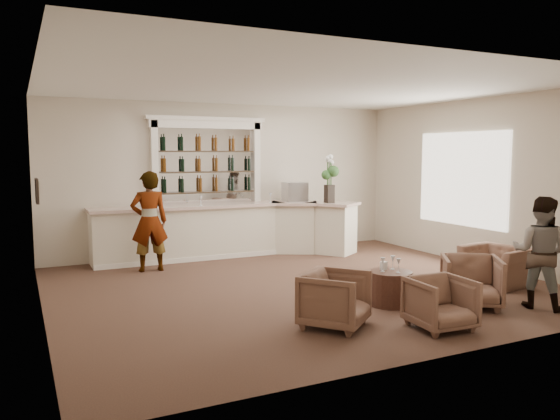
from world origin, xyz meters
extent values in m
plane|color=brown|center=(0.00, 0.00, 0.00)|extent=(8.00, 8.00, 0.00)
cube|color=beige|center=(0.00, 3.50, 1.65)|extent=(8.00, 0.04, 3.30)
cube|color=beige|center=(-4.00, 0.00, 1.65)|extent=(0.04, 7.00, 3.30)
cube|color=beige|center=(4.00, 0.00, 1.65)|extent=(0.04, 7.00, 3.30)
cube|color=white|center=(0.00, 0.00, 3.30)|extent=(8.00, 7.00, 0.04)
cube|color=white|center=(3.97, 0.50, 1.70)|extent=(0.05, 2.40, 1.90)
cube|color=black|center=(-3.97, 1.20, 1.65)|extent=(0.04, 0.46, 0.38)
cube|color=beige|center=(-3.94, 1.20, 1.65)|extent=(0.01, 0.38, 0.30)
cube|color=white|center=(-1.00, 3.15, 0.54)|extent=(4.00, 0.70, 1.08)
cube|color=beige|center=(-1.00, 3.13, 1.11)|extent=(4.10, 0.82, 0.06)
cube|color=white|center=(1.35, 2.92, 0.54)|extent=(1.12, 1.04, 1.08)
cube|color=beige|center=(1.35, 2.90, 1.11)|extent=(1.27, 1.19, 0.06)
cube|color=white|center=(2.05, 2.40, 0.54)|extent=(1.08, 1.14, 1.08)
cube|color=beige|center=(2.05, 2.38, 1.11)|extent=(1.24, 1.29, 0.06)
cube|color=white|center=(-1.00, 2.82, 0.05)|extent=(4.00, 0.06, 0.10)
cube|color=white|center=(-0.50, 3.48, 1.95)|extent=(2.15, 0.02, 1.65)
cube|color=white|center=(-1.65, 3.42, 1.45)|extent=(0.14, 0.16, 2.90)
cube|color=white|center=(0.65, 3.42, 1.45)|extent=(0.14, 0.16, 2.90)
cube|color=white|center=(-0.50, 3.42, 2.84)|extent=(2.52, 0.16, 0.18)
cube|color=white|center=(-0.50, 3.42, 2.96)|extent=(2.64, 0.20, 0.08)
cube|color=#372A1B|center=(-0.50, 3.37, 1.38)|extent=(2.05, 0.20, 0.03)
cube|color=#372A1B|center=(-0.50, 3.37, 1.82)|extent=(2.05, 0.20, 0.03)
cube|color=#372A1B|center=(-0.50, 3.37, 2.26)|extent=(2.05, 0.20, 0.03)
cylinder|color=#472A1E|center=(0.64, -1.55, 0.25)|extent=(0.64, 0.64, 0.50)
imported|color=gray|center=(-2.03, 2.31, 0.95)|extent=(0.71, 0.49, 1.89)
imported|color=gray|center=(2.49, -2.60, 0.81)|extent=(0.91, 0.98, 1.62)
imported|color=brown|center=(-0.64, -2.08, 0.36)|extent=(1.10, 1.11, 0.72)
imported|color=brown|center=(0.52, -2.74, 0.33)|extent=(0.76, 0.78, 0.67)
imported|color=brown|center=(1.64, -2.15, 0.37)|extent=(1.12, 1.13, 0.74)
imported|color=brown|center=(3.04, -1.33, 0.32)|extent=(1.03, 1.13, 0.65)
cube|color=silver|center=(1.40, 2.97, 1.36)|extent=(0.52, 0.45, 0.43)
cube|color=black|center=(1.93, 2.35, 1.34)|extent=(0.18, 0.18, 0.39)
cube|color=white|center=(0.62, -1.41, 0.56)|extent=(0.08, 0.08, 0.12)
camera|label=1|loc=(-4.25, -7.92, 2.23)|focal=35.00mm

